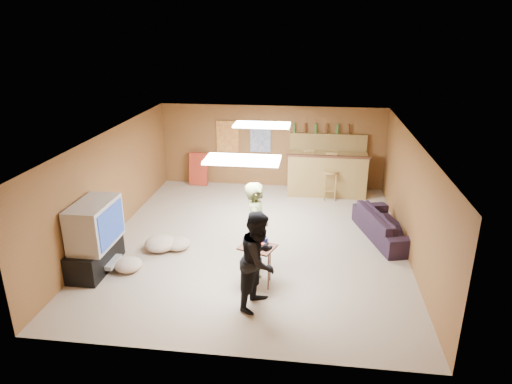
# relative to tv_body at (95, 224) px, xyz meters

# --- Properties ---
(ground) EXTENTS (7.00, 7.00, 0.00)m
(ground) POSITION_rel_tv_body_xyz_m (2.65, 1.50, -0.90)
(ground) COLOR tan
(ground) RESTS_ON ground
(ceiling) EXTENTS (6.00, 7.00, 0.02)m
(ceiling) POSITION_rel_tv_body_xyz_m (2.65, 1.50, 1.30)
(ceiling) COLOR silver
(ceiling) RESTS_ON ground
(wall_back) EXTENTS (6.00, 0.02, 2.20)m
(wall_back) POSITION_rel_tv_body_xyz_m (2.65, 5.00, 0.20)
(wall_back) COLOR brown
(wall_back) RESTS_ON ground
(wall_front) EXTENTS (6.00, 0.02, 2.20)m
(wall_front) POSITION_rel_tv_body_xyz_m (2.65, -2.00, 0.20)
(wall_front) COLOR brown
(wall_front) RESTS_ON ground
(wall_left) EXTENTS (0.02, 7.00, 2.20)m
(wall_left) POSITION_rel_tv_body_xyz_m (-0.35, 1.50, 0.20)
(wall_left) COLOR brown
(wall_left) RESTS_ON ground
(wall_right) EXTENTS (0.02, 7.00, 2.20)m
(wall_right) POSITION_rel_tv_body_xyz_m (5.65, 1.50, 0.20)
(wall_right) COLOR brown
(wall_right) RESTS_ON ground
(tv_stand) EXTENTS (0.55, 1.30, 0.50)m
(tv_stand) POSITION_rel_tv_body_xyz_m (-0.07, 0.00, -0.65)
(tv_stand) COLOR black
(tv_stand) RESTS_ON ground
(dvd_box) EXTENTS (0.35, 0.50, 0.08)m
(dvd_box) POSITION_rel_tv_body_xyz_m (0.15, 0.00, -0.75)
(dvd_box) COLOR #B2B2B7
(dvd_box) RESTS_ON tv_stand
(tv_body) EXTENTS (0.60, 1.10, 0.80)m
(tv_body) POSITION_rel_tv_body_xyz_m (0.00, 0.00, 0.00)
(tv_body) COLOR #B2B2B7
(tv_body) RESTS_ON tv_stand
(tv_screen) EXTENTS (0.02, 0.95, 0.65)m
(tv_screen) POSITION_rel_tv_body_xyz_m (0.31, 0.00, 0.00)
(tv_screen) COLOR navy
(tv_screen) RESTS_ON tv_body
(bar_counter) EXTENTS (2.00, 0.60, 1.10)m
(bar_counter) POSITION_rel_tv_body_xyz_m (4.15, 4.45, -0.35)
(bar_counter) COLOR olive
(bar_counter) RESTS_ON ground
(bar_lip) EXTENTS (2.10, 0.12, 0.05)m
(bar_lip) POSITION_rel_tv_body_xyz_m (4.15, 4.20, 0.20)
(bar_lip) COLOR #462316
(bar_lip) RESTS_ON bar_counter
(bar_shelf) EXTENTS (2.00, 0.18, 0.05)m
(bar_shelf) POSITION_rel_tv_body_xyz_m (4.15, 4.90, 0.60)
(bar_shelf) COLOR olive
(bar_shelf) RESTS_ON bar_backing
(bar_backing) EXTENTS (2.00, 0.14, 0.60)m
(bar_backing) POSITION_rel_tv_body_xyz_m (4.15, 4.92, 0.30)
(bar_backing) COLOR olive
(bar_backing) RESTS_ON bar_counter
(poster_left) EXTENTS (0.60, 0.03, 0.85)m
(poster_left) POSITION_rel_tv_body_xyz_m (1.45, 4.96, 0.45)
(poster_left) COLOR #BF3F26
(poster_left) RESTS_ON wall_back
(poster_right) EXTENTS (0.55, 0.03, 0.80)m
(poster_right) POSITION_rel_tv_body_xyz_m (2.35, 4.96, 0.45)
(poster_right) COLOR #334C99
(poster_right) RESTS_ON wall_back
(folding_chair_stack) EXTENTS (0.50, 0.26, 0.91)m
(folding_chair_stack) POSITION_rel_tv_body_xyz_m (0.65, 4.80, -0.45)
(folding_chair_stack) COLOR #B83622
(folding_chair_stack) RESTS_ON ground
(ceiling_panel_front) EXTENTS (1.20, 0.60, 0.04)m
(ceiling_panel_front) POSITION_rel_tv_body_xyz_m (2.65, 0.00, 1.27)
(ceiling_panel_front) COLOR white
(ceiling_panel_front) RESTS_ON ceiling
(ceiling_panel_back) EXTENTS (1.20, 0.60, 0.04)m
(ceiling_panel_back) POSITION_rel_tv_body_xyz_m (2.65, 2.70, 1.27)
(ceiling_panel_back) COLOR white
(ceiling_panel_back) RESTS_ON ceiling
(person_olive) EXTENTS (0.44, 0.65, 1.72)m
(person_olive) POSITION_rel_tv_body_xyz_m (2.85, 0.24, -0.04)
(person_olive) COLOR #5A6339
(person_olive) RESTS_ON ground
(person_black) EXTENTS (0.83, 0.93, 1.60)m
(person_black) POSITION_rel_tv_body_xyz_m (3.01, -0.75, -0.10)
(person_black) COLOR black
(person_black) RESTS_ON ground
(sofa) EXTENTS (1.30, 2.12, 0.58)m
(sofa) POSITION_rel_tv_body_xyz_m (5.35, 2.00, -0.61)
(sofa) COLOR black
(sofa) RESTS_ON ground
(tray_table) EXTENTS (0.68, 0.61, 0.73)m
(tray_table) POSITION_rel_tv_body_xyz_m (2.91, -0.16, -0.54)
(tray_table) COLOR #462316
(tray_table) RESTS_ON ground
(cup_red_near) EXTENTS (0.10, 0.10, 0.11)m
(cup_red_near) POSITION_rel_tv_body_xyz_m (2.82, -0.11, -0.12)
(cup_red_near) COLOR #B6160C
(cup_red_near) RESTS_ON tray_table
(cup_red_far) EXTENTS (0.10, 0.10, 0.10)m
(cup_red_far) POSITION_rel_tv_body_xyz_m (3.01, -0.25, -0.12)
(cup_red_far) COLOR #B6160C
(cup_red_far) RESTS_ON tray_table
(cup_blue) EXTENTS (0.11, 0.11, 0.12)m
(cup_blue) POSITION_rel_tv_body_xyz_m (3.04, -0.06, -0.11)
(cup_blue) COLOR navy
(cup_blue) RESTS_ON tray_table
(bar_stool_left) EXTENTS (0.43, 0.43, 1.22)m
(bar_stool_left) POSITION_rel_tv_body_xyz_m (3.66, 4.34, -0.29)
(bar_stool_left) COLOR olive
(bar_stool_left) RESTS_ON ground
(bar_stool_right) EXTENTS (0.45, 0.45, 1.20)m
(bar_stool_right) POSITION_rel_tv_body_xyz_m (4.23, 4.12, -0.30)
(bar_stool_right) COLOR olive
(bar_stool_right) RESTS_ON ground
(cushion_near_tv) EXTENTS (0.77, 0.77, 0.28)m
(cushion_near_tv) POSITION_rel_tv_body_xyz_m (0.85, 0.87, -0.76)
(cushion_near_tv) COLOR tan
(cushion_near_tv) RESTS_ON ground
(cushion_mid) EXTENTS (0.62, 0.62, 0.22)m
(cushion_mid) POSITION_rel_tv_body_xyz_m (1.19, 0.95, -0.79)
(cushion_mid) COLOR tan
(cushion_mid) RESTS_ON ground
(cushion_far) EXTENTS (0.56, 0.56, 0.22)m
(cushion_far) POSITION_rel_tv_body_xyz_m (0.54, 0.02, -0.79)
(cushion_far) COLOR tan
(cushion_far) RESTS_ON ground
(bottle_row) EXTENTS (1.48, 0.08, 0.26)m
(bottle_row) POSITION_rel_tv_body_xyz_m (3.95, 4.88, 0.75)
(bottle_row) COLOR #3F7233
(bottle_row) RESTS_ON bar_shelf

